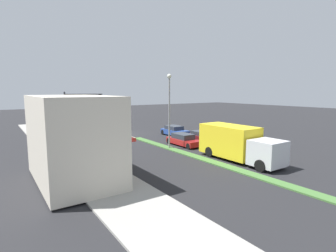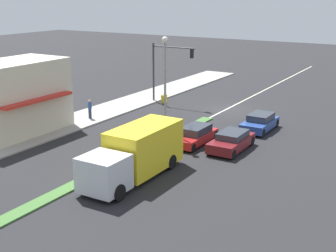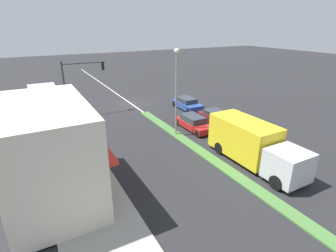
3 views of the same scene
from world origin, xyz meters
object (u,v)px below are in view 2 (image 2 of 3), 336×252
(traffic_signal_main, at_px, (166,63))
(sedan_maroon, at_px, (231,141))
(delivery_truck, at_px, (136,153))
(hatchback_red, at_px, (195,135))
(pedestrian, at_px, (90,109))
(coupe_blue, at_px, (260,122))
(street_lamp, at_px, (165,75))
(warning_aframe_sign, at_px, (164,99))

(traffic_signal_main, height_order, sedan_maroon, traffic_signal_main)
(delivery_truck, distance_m, hatchback_red, 7.35)
(pedestrian, relative_size, delivery_truck, 0.22)
(hatchback_red, distance_m, coupe_blue, 6.22)
(pedestrian, height_order, coupe_blue, pedestrian)
(pedestrian, distance_m, hatchback_red, 10.66)
(street_lamp, height_order, pedestrian, street_lamp)
(traffic_signal_main, relative_size, pedestrian, 3.46)
(pedestrian, relative_size, coupe_blue, 0.40)
(traffic_signal_main, xyz_separation_m, delivery_truck, (-8.32, 17.10, -2.43))
(traffic_signal_main, relative_size, delivery_truck, 0.75)
(delivery_truck, bearing_deg, hatchback_red, -90.00)
(street_lamp, distance_m, hatchback_red, 4.74)
(traffic_signal_main, height_order, hatchback_red, traffic_signal_main)
(traffic_signal_main, distance_m, hatchback_red, 13.28)
(delivery_truck, xyz_separation_m, hatchback_red, (0.00, -7.30, -0.86))
(traffic_signal_main, bearing_deg, hatchback_red, 130.34)
(traffic_signal_main, bearing_deg, coupe_blue, 159.08)
(street_lamp, bearing_deg, warning_aframe_sign, -58.18)
(pedestrian, distance_m, warning_aframe_sign, 8.65)
(traffic_signal_main, bearing_deg, sedan_maroon, 138.71)
(sedan_maroon, bearing_deg, warning_aframe_sign, -40.27)
(hatchback_red, bearing_deg, warning_aframe_sign, -48.61)
(pedestrian, height_order, warning_aframe_sign, pedestrian)
(street_lamp, bearing_deg, coupe_blue, -129.85)
(sedan_maroon, bearing_deg, pedestrian, -4.74)
(pedestrian, bearing_deg, warning_aframe_sign, -104.97)
(hatchback_red, relative_size, coupe_blue, 1.06)
(pedestrian, distance_m, coupe_blue, 14.10)
(street_lamp, relative_size, warning_aframe_sign, 8.80)
(delivery_truck, bearing_deg, warning_aframe_sign, -63.53)
(warning_aframe_sign, height_order, coupe_blue, coupe_blue)
(hatchback_red, bearing_deg, sedan_maroon, -179.38)
(warning_aframe_sign, xyz_separation_m, coupe_blue, (-11.16, 3.93, 0.20))
(warning_aframe_sign, bearing_deg, pedestrian, 75.03)
(street_lamp, height_order, sedan_maroon, street_lamp)
(delivery_truck, bearing_deg, street_lamp, -72.22)
(traffic_signal_main, distance_m, street_lamp, 11.97)
(pedestrian, relative_size, hatchback_red, 0.38)
(warning_aframe_sign, bearing_deg, sedan_maroon, 139.73)
(street_lamp, height_order, warning_aframe_sign, street_lamp)
(delivery_truck, relative_size, coupe_blue, 1.85)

